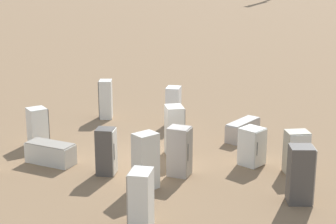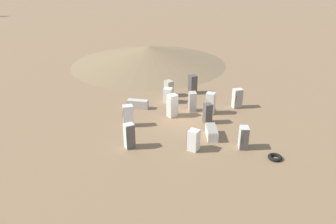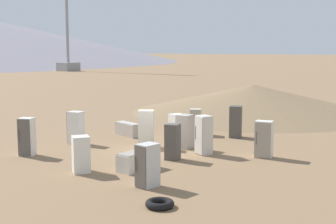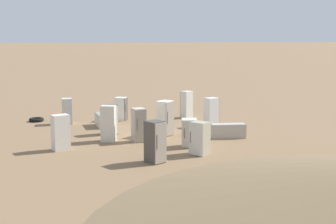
{
  "view_description": "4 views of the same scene",
  "coord_description": "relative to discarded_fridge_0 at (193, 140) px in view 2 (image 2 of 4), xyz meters",
  "views": [
    {
      "loc": [
        -17.56,
        -9.42,
        7.5
      ],
      "look_at": [
        0.64,
        -0.52,
        1.79
      ],
      "focal_mm": 60.0,
      "sensor_mm": 36.0,
      "label": 1
    },
    {
      "loc": [
        1.78,
        24.64,
        12.02
      ],
      "look_at": [
        1.35,
        1.46,
        1.35
      ],
      "focal_mm": 35.0,
      "sensor_mm": 36.0,
      "label": 2
    },
    {
      "loc": [
        -15.19,
        17.33,
        5.06
      ],
      "look_at": [
        -0.53,
        -0.62,
        1.99
      ],
      "focal_mm": 50.0,
      "sensor_mm": 36.0,
      "label": 3
    },
    {
      "loc": [
        -6.88,
        -25.13,
        5.42
      ],
      "look_at": [
        1.06,
        -0.84,
        1.35
      ],
      "focal_mm": 50.0,
      "sensor_mm": 36.0,
      "label": 4
    }
  ],
  "objects": [
    {
      "name": "ground_plane",
      "position": [
        0.35,
        -4.89,
        -0.76
      ],
      "size": [
        1000.0,
        1000.0,
        0.0
      ],
      "primitive_type": "plane",
      "color": "#846647"
    },
    {
      "name": "dirt_mound",
      "position": [
        3.84,
        -21.42,
        0.37
      ],
      "size": [
        19.79,
        19.79,
        2.26
      ],
      "color": "#7F6647",
      "rests_on": "ground_plane"
    },
    {
      "name": "discarded_fridge_0",
      "position": [
        0.0,
        0.0,
        0.0
      ],
      "size": [
        0.98,
        0.96,
        1.53
      ],
      "rotation": [
        0.0,
        0.0,
        4.16
      ],
      "color": "silver",
      "rests_on": "ground_plane"
    },
    {
      "name": "discarded_fridge_1",
      "position": [
        1.31,
        -5.53,
        0.21
      ],
      "size": [
        1.02,
        1.0,
        1.95
      ],
      "rotation": [
        0.0,
        0.0,
        3.79
      ],
      "color": "beige",
      "rests_on": "ground_plane"
    },
    {
      "name": "discarded_fridge_2",
      "position": [
        1.49,
        -10.2,
        0.01
      ],
      "size": [
        1.0,
        1.02,
        1.55
      ],
      "rotation": [
        0.0,
        0.0,
        2.15
      ],
      "color": "#B2A88E",
      "rests_on": "ground_plane"
    },
    {
      "name": "discarded_fridge_3",
      "position": [
        4.35,
        -7.26,
        -0.37
      ],
      "size": [
        1.99,
        0.97,
        0.78
      ],
      "rotation": [
        0.0,
        0.0,
        4.5
      ],
      "color": "#A89E93",
      "rests_on": "ground_plane"
    },
    {
      "name": "discarded_fridge_4",
      "position": [
        -3.54,
        -0.19,
        0.05
      ],
      "size": [
        0.64,
        0.81,
        1.63
      ],
      "rotation": [
        0.0,
        0.0,
        6.22
      ],
      "color": "silver",
      "rests_on": "ground_plane"
    },
    {
      "name": "discarded_fridge_5",
      "position": [
        1.61,
        -8.54,
        -0.06
      ],
      "size": [
        0.94,
        0.97,
        1.41
      ],
      "rotation": [
        0.0,
        0.0,
        2.84
      ],
      "color": "silver",
      "rests_on": "ground_plane"
    },
    {
      "name": "discarded_fridge_6",
      "position": [
        -4.59,
        -7.29,
        0.11
      ],
      "size": [
        0.91,
        0.79,
        1.75
      ],
      "rotation": [
        0.0,
        0.0,
        0.26
      ],
      "color": "silver",
      "rests_on": "ground_plane"
    },
    {
      "name": "discarded_fridge_7",
      "position": [
        4.46,
        -0.43,
        0.15
      ],
      "size": [
        0.86,
        0.83,
        1.83
      ],
      "rotation": [
        0.0,
        0.0,
        0.46
      ],
      "color": "silver",
      "rests_on": "ground_plane"
    },
    {
      "name": "discarded_fridge_8",
      "position": [
        -2.0,
        -6.04,
        0.19
      ],
      "size": [
        0.92,
        0.86,
        1.91
      ],
      "rotation": [
        0.0,
        0.0,
        5.86
      ],
      "color": "beige",
      "rests_on": "ground_plane"
    },
    {
      "name": "discarded_fridge_9",
      "position": [
        -0.87,
        -10.9,
        0.16
      ],
      "size": [
        0.93,
        0.97,
        1.85
      ],
      "rotation": [
        0.0,
        0.0,
        3.58
      ],
      "color": "#4C4742",
      "rests_on": "ground_plane"
    },
    {
      "name": "discarded_fridge_10",
      "position": [
        -0.49,
        -6.58,
        0.12
      ],
      "size": [
        0.68,
        0.82,
        1.76
      ],
      "rotation": [
        0.0,
        0.0,
        3.23
      ],
      "color": "#A89E93",
      "rests_on": "ground_plane"
    },
    {
      "name": "discarded_fridge_11",
      "position": [
        -1.52,
        -4.22,
        0.07
      ],
      "size": [
        0.76,
        0.8,
        1.68
      ],
      "rotation": [
        0.0,
        0.0,
        3.45
      ],
      "color": "#4C4742",
      "rests_on": "ground_plane"
    },
    {
      "name": "discarded_fridge_12",
      "position": [
        -1.53,
        -1.78,
        -0.37
      ],
      "size": [
        0.76,
        1.84,
        0.79
      ],
      "rotation": [
        0.0,
        0.0,
        0.0
      ],
      "color": "beige",
      "rests_on": "ground_plane"
    },
    {
      "name": "discarded_fridge_13",
      "position": [
        4.88,
        -3.78,
        0.12
      ],
      "size": [
        0.91,
        0.77,
        1.77
      ],
      "rotation": [
        0.0,
        0.0,
        4.97
      ],
      "color": "white",
      "rests_on": "ground_plane"
    },
    {
      "name": "scrap_tire",
      "position": [
        -5.38,
        1.28,
        -0.65
      ],
      "size": [
        0.95,
        0.95,
        0.24
      ],
      "color": "black",
      "rests_on": "ground_plane"
    }
  ]
}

